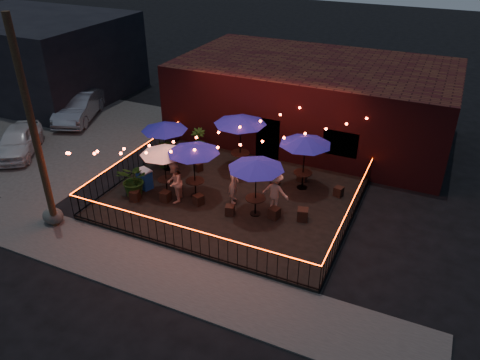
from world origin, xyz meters
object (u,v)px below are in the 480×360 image
(cafe_table_3, at_px, (240,121))
(cafe_table_1, at_px, (164,127))
(cafe_table_4, at_px, (256,165))
(boulder, at_px, (53,216))
(cafe_table_0, at_px, (164,151))
(cafe_table_2, at_px, (193,149))
(cafe_table_5, at_px, (305,141))
(utility_pole, at_px, (34,131))
(cooler, at_px, (145,179))

(cafe_table_3, bearing_deg, cafe_table_1, -154.02)
(cafe_table_4, distance_m, boulder, 8.18)
(cafe_table_3, xyz_separation_m, boulder, (-4.83, -6.96, -2.23))
(cafe_table_0, xyz_separation_m, cafe_table_2, (1.25, 0.29, 0.22))
(boulder, bearing_deg, cafe_table_5, 38.78)
(utility_pole, xyz_separation_m, cooler, (1.65, 3.69, -3.40))
(cafe_table_1, height_order, cooler, cafe_table_1)
(cafe_table_3, relative_size, cooler, 3.47)
(cafe_table_2, bearing_deg, cooler, -171.78)
(cafe_table_4, xyz_separation_m, cooler, (-5.18, -0.12, -1.76))
(cafe_table_0, distance_m, cafe_table_1, 2.16)
(cafe_table_1, xyz_separation_m, cafe_table_3, (3.06, 1.49, 0.30))
(utility_pole, height_order, cafe_table_4, utility_pole)
(boulder, bearing_deg, cooler, 63.02)
(cafe_table_1, bearing_deg, cafe_table_2, -33.12)
(cafe_table_1, height_order, cafe_table_4, cafe_table_4)
(cafe_table_0, height_order, cooler, cafe_table_0)
(utility_pole, bearing_deg, cooler, 65.95)
(cafe_table_4, relative_size, cooler, 2.85)
(cafe_table_3, height_order, cafe_table_5, cafe_table_3)
(cafe_table_0, relative_size, cafe_table_3, 0.78)
(cooler, height_order, boulder, cooler)
(boulder, bearing_deg, cafe_table_4, 27.90)
(cafe_table_2, bearing_deg, cafe_table_1, 146.88)
(cafe_table_4, distance_m, cafe_table_5, 2.95)
(cafe_table_2, height_order, boulder, cafe_table_2)
(utility_pole, xyz_separation_m, cafe_table_5, (7.87, 6.57, -1.61))
(cafe_table_3, height_order, cooler, cafe_table_3)
(cafe_table_0, distance_m, boulder, 4.99)
(cafe_table_3, relative_size, cafe_table_4, 1.22)
(boulder, bearing_deg, utility_pole, -30.70)
(cafe_table_0, height_order, cafe_table_4, cafe_table_4)
(cooler, bearing_deg, cafe_table_4, 20.46)
(utility_pole, relative_size, cafe_table_5, 3.13)
(utility_pole, distance_m, cafe_table_5, 10.38)
(cafe_table_2, height_order, cooler, cafe_table_2)
(cafe_table_1, bearing_deg, boulder, -108.00)
(cafe_table_5, distance_m, cooler, 7.09)
(cafe_table_0, bearing_deg, cafe_table_2, 13.03)
(utility_pole, xyz_separation_m, cafe_table_4, (6.82, 3.81, -1.64))
(cafe_table_0, relative_size, cafe_table_4, 0.95)
(utility_pole, relative_size, cafe_table_4, 3.20)
(cafe_table_3, height_order, boulder, cafe_table_3)
(cafe_table_0, distance_m, cafe_table_5, 5.87)
(cafe_table_0, bearing_deg, cafe_table_4, 1.04)
(cooler, bearing_deg, cafe_table_2, 27.32)
(utility_pole, bearing_deg, cafe_table_1, 74.00)
(cafe_table_3, distance_m, cooler, 4.93)
(cafe_table_1, bearing_deg, cooler, -88.57)
(utility_pole, height_order, cafe_table_5, utility_pole)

